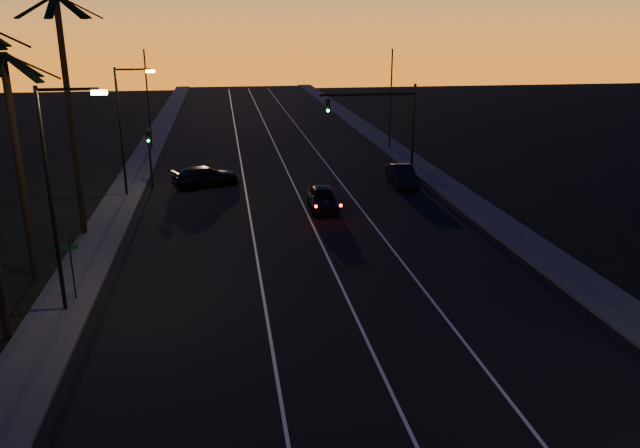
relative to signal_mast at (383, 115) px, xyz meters
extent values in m
cube|color=black|center=(-7.14, -9.99, -4.78)|extent=(20.00, 170.00, 0.01)
cube|color=#393937|center=(-18.34, -9.99, -4.70)|extent=(2.40, 170.00, 0.16)
cube|color=#393937|center=(4.06, -9.99, -4.70)|extent=(2.40, 170.00, 0.16)
cube|color=silver|center=(-10.14, -9.99, -4.76)|extent=(0.12, 160.00, 0.01)
cube|color=silver|center=(-6.64, -9.99, -4.76)|extent=(0.12, 160.00, 0.01)
cube|color=silver|center=(-3.14, -9.99, -4.76)|extent=(0.12, 160.00, 0.01)
cylinder|color=black|center=(-20.34, -15.99, 0.22)|extent=(0.32, 0.32, 10.00)
cube|color=black|center=(-19.31, -15.73, 4.65)|extent=(2.18, 0.92, 1.18)
cube|color=black|center=(-19.90, -15.03, 4.65)|extent=(1.25, 2.12, 1.18)
cube|color=black|center=(-19.49, -16.63, 4.65)|extent=(1.95, 1.61, 1.18)
cylinder|color=black|center=(-19.34, -9.99, 1.47)|extent=(0.32, 0.32, 12.50)
cube|color=black|center=(-18.31, -9.73, 7.15)|extent=(2.18, 0.92, 1.18)
cube|color=black|center=(-18.90, -9.03, 7.15)|extent=(1.25, 2.12, 1.18)
cube|color=black|center=(-19.82, -9.05, 7.15)|extent=(1.34, 2.09, 1.18)
cube|color=black|center=(-20.37, -9.78, 7.15)|extent=(2.18, 0.82, 1.18)
cube|color=black|center=(-20.15, -10.67, 7.15)|extent=(1.90, 1.69, 1.18)
cube|color=black|center=(-19.31, -11.05, 7.15)|extent=(0.45, 2.16, 1.18)
cube|color=black|center=(-18.49, -10.63, 7.15)|extent=(1.95, 1.61, 1.18)
cylinder|color=black|center=(-18.14, -19.99, -0.28)|extent=(0.16, 0.16, 9.00)
cylinder|color=black|center=(-17.04, -19.99, 4.07)|extent=(2.20, 0.12, 0.12)
cube|color=#EDB85F|center=(-15.94, -19.99, 3.94)|extent=(0.55, 0.26, 0.16)
cylinder|color=black|center=(-18.14, -1.99, -0.53)|extent=(0.16, 0.16, 8.50)
cylinder|color=black|center=(-17.04, -1.99, 3.57)|extent=(2.20, 0.12, 0.12)
cube|color=#EDB85F|center=(-15.94, -1.99, 3.44)|extent=(0.55, 0.26, 0.16)
cylinder|color=black|center=(-17.94, -18.99, -3.48)|extent=(0.06, 0.06, 2.60)
cube|color=#0E541C|center=(-17.94, -18.99, -2.33)|extent=(0.70, 0.03, 0.20)
cylinder|color=black|center=(2.36, 0.01, -1.28)|extent=(0.20, 0.20, 7.00)
cylinder|color=black|center=(-1.14, 0.01, 1.52)|extent=(7.00, 0.16, 0.16)
cube|color=black|center=(-4.04, 0.01, 0.77)|extent=(0.32, 0.28, 1.00)
sphere|color=black|center=(-4.04, -0.16, 1.09)|extent=(0.20, 0.20, 0.20)
sphere|color=black|center=(-4.04, -0.16, 0.77)|extent=(0.20, 0.20, 0.20)
sphere|color=#14FF59|center=(-4.04, -0.16, 0.45)|extent=(0.20, 0.20, 0.20)
cylinder|color=black|center=(-16.64, 0.01, -2.68)|extent=(0.14, 0.14, 4.20)
cube|color=black|center=(-16.64, 0.01, -1.08)|extent=(0.28, 0.25, 0.90)
sphere|color=black|center=(-16.64, -0.14, -0.80)|extent=(0.18, 0.18, 0.18)
sphere|color=black|center=(-16.64, -0.14, -1.08)|extent=(0.18, 0.18, 0.18)
sphere|color=#14FF59|center=(-16.64, -0.14, -1.36)|extent=(0.18, 0.18, 0.18)
cylinder|color=black|center=(-18.14, 15.01, -0.28)|extent=(0.14, 0.14, 9.00)
cylinder|color=black|center=(3.86, 12.01, -0.28)|extent=(0.14, 0.14, 9.00)
imported|color=black|center=(-5.54, -7.18, -4.04)|extent=(1.87, 4.36, 1.47)
sphere|color=#FF0F05|center=(-6.36, -9.72, -3.80)|extent=(0.18, 0.18, 0.18)
sphere|color=#FF0F05|center=(-4.89, -9.77, -3.80)|extent=(0.18, 0.18, 0.18)
imported|color=black|center=(1.06, -1.96, -4.04)|extent=(1.70, 4.47, 1.46)
imported|color=black|center=(-12.88, 0.00, -4.06)|extent=(5.28, 3.81, 1.42)
camera|label=1|loc=(-11.51, -44.21, 6.34)|focal=35.00mm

